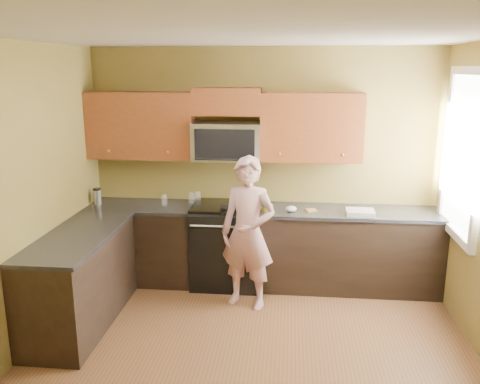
# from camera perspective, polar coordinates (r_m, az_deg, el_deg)

# --- Properties ---
(floor) EXTENTS (4.00, 4.00, 0.00)m
(floor) POSITION_cam_1_polar(r_m,az_deg,el_deg) (4.51, 0.90, -19.17)
(floor) COLOR brown
(floor) RESTS_ON ground
(ceiling) EXTENTS (4.00, 4.00, 0.00)m
(ceiling) POSITION_cam_1_polar(r_m,az_deg,el_deg) (3.78, 1.07, 17.51)
(ceiling) COLOR white
(ceiling) RESTS_ON ground
(wall_back) EXTENTS (4.00, 0.00, 4.00)m
(wall_back) POSITION_cam_1_polar(r_m,az_deg,el_deg) (5.88, 2.63, 3.01)
(wall_back) COLOR brown
(wall_back) RESTS_ON ground
(wall_front) EXTENTS (4.00, 0.00, 4.00)m
(wall_front) POSITION_cam_1_polar(r_m,az_deg,el_deg) (2.11, -3.86, -17.98)
(wall_front) COLOR brown
(wall_front) RESTS_ON ground
(wall_left) EXTENTS (0.00, 4.00, 4.00)m
(wall_left) POSITION_cam_1_polar(r_m,az_deg,el_deg) (4.56, -24.95, -1.54)
(wall_left) COLOR brown
(wall_left) RESTS_ON ground
(cabinet_back_run) EXTENTS (4.00, 0.60, 0.88)m
(cabinet_back_run) POSITION_cam_1_polar(r_m,az_deg,el_deg) (5.84, 2.37, -6.36)
(cabinet_back_run) COLOR black
(cabinet_back_run) RESTS_ON floor
(cabinet_left_run) EXTENTS (0.60, 1.60, 0.88)m
(cabinet_left_run) POSITION_cam_1_polar(r_m,az_deg,el_deg) (5.22, -17.69, -9.59)
(cabinet_left_run) COLOR black
(cabinet_left_run) RESTS_ON floor
(countertop_back) EXTENTS (4.00, 0.62, 0.04)m
(countertop_back) POSITION_cam_1_polar(r_m,az_deg,el_deg) (5.68, 2.41, -2.04)
(countertop_back) COLOR black
(countertop_back) RESTS_ON cabinet_back_run
(countertop_left) EXTENTS (0.62, 1.60, 0.04)m
(countertop_left) POSITION_cam_1_polar(r_m,az_deg,el_deg) (5.05, -17.97, -4.80)
(countertop_left) COLOR black
(countertop_left) RESTS_ON cabinet_left_run
(stove) EXTENTS (0.76, 0.65, 0.95)m
(stove) POSITION_cam_1_polar(r_m,az_deg,el_deg) (5.84, -1.59, -5.99)
(stove) COLOR black
(stove) RESTS_ON floor
(microwave) EXTENTS (0.76, 0.40, 0.42)m
(microwave) POSITION_cam_1_polar(r_m,az_deg,el_deg) (5.70, -1.49, 3.70)
(microwave) COLOR silver
(microwave) RESTS_ON wall_back
(upper_cab_left) EXTENTS (1.22, 0.33, 0.75)m
(upper_cab_left) POSITION_cam_1_polar(r_m,az_deg,el_deg) (5.94, -10.99, 3.86)
(upper_cab_left) COLOR brown
(upper_cab_left) RESTS_ON wall_back
(upper_cab_right) EXTENTS (1.12, 0.33, 0.75)m
(upper_cab_right) POSITION_cam_1_polar(r_m,az_deg,el_deg) (5.70, 7.99, 3.55)
(upper_cab_right) COLOR brown
(upper_cab_right) RESTS_ON wall_back
(upper_cab_over_mw) EXTENTS (0.76, 0.33, 0.30)m
(upper_cab_over_mw) POSITION_cam_1_polar(r_m,az_deg,el_deg) (5.66, -1.49, 10.25)
(upper_cab_over_mw) COLOR brown
(upper_cab_over_mw) RESTS_ON wall_back
(window) EXTENTS (0.06, 1.06, 1.66)m
(window) POSITION_cam_1_polar(r_m,az_deg,el_deg) (5.30, 24.10, 3.89)
(window) COLOR white
(window) RESTS_ON wall_right
(woman) EXTENTS (0.67, 0.54, 1.60)m
(woman) POSITION_cam_1_polar(r_m,az_deg,el_deg) (5.21, 0.90, -4.69)
(woman) COLOR #CB6573
(woman) RESTS_ON floor
(frying_pan) EXTENTS (0.40, 0.54, 0.06)m
(frying_pan) POSITION_cam_1_polar(r_m,az_deg,el_deg) (5.44, -0.88, -2.23)
(frying_pan) COLOR black
(frying_pan) RESTS_ON stove
(butter_tub) EXTENTS (0.18, 0.18, 0.10)m
(butter_tub) POSITION_cam_1_polar(r_m,az_deg,el_deg) (5.57, 3.08, -2.18)
(butter_tub) COLOR gold
(butter_tub) RESTS_ON countertop_back
(toast_slice) EXTENTS (0.14, 0.14, 0.01)m
(toast_slice) POSITION_cam_1_polar(r_m,az_deg,el_deg) (5.62, 8.10, -2.07)
(toast_slice) COLOR #B27F47
(toast_slice) RESTS_ON countertop_back
(napkin_a) EXTENTS (0.12, 0.13, 0.06)m
(napkin_a) POSITION_cam_1_polar(r_m,az_deg,el_deg) (5.56, 0.78, -1.86)
(napkin_a) COLOR silver
(napkin_a) RESTS_ON countertop_back
(napkin_b) EXTENTS (0.13, 0.14, 0.07)m
(napkin_b) POSITION_cam_1_polar(r_m,az_deg,el_deg) (5.55, 5.85, -1.93)
(napkin_b) COLOR silver
(napkin_b) RESTS_ON countertop_back
(dish_towel) EXTENTS (0.31, 0.25, 0.05)m
(dish_towel) POSITION_cam_1_polar(r_m,az_deg,el_deg) (5.58, 13.51, -2.25)
(dish_towel) COLOR silver
(dish_towel) RESTS_ON countertop_back
(travel_mug) EXTENTS (0.12, 0.12, 0.19)m
(travel_mug) POSITION_cam_1_polar(r_m,az_deg,el_deg) (6.06, -15.84, -1.35)
(travel_mug) COLOR silver
(travel_mug) RESTS_ON countertop_back
(glass_a) EXTENTS (0.09, 0.09, 0.12)m
(glass_a) POSITION_cam_1_polar(r_m,az_deg,el_deg) (5.86, -8.60, -0.89)
(glass_a) COLOR silver
(glass_a) RESTS_ON countertop_back
(glass_b) EXTENTS (0.09, 0.09, 0.12)m
(glass_b) POSITION_cam_1_polar(r_m,az_deg,el_deg) (5.93, -5.53, -0.62)
(glass_b) COLOR silver
(glass_b) RESTS_ON countertop_back
(glass_c) EXTENTS (0.08, 0.08, 0.12)m
(glass_c) POSITION_cam_1_polar(r_m,az_deg,el_deg) (5.94, -4.81, -0.56)
(glass_c) COLOR silver
(glass_c) RESTS_ON countertop_back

